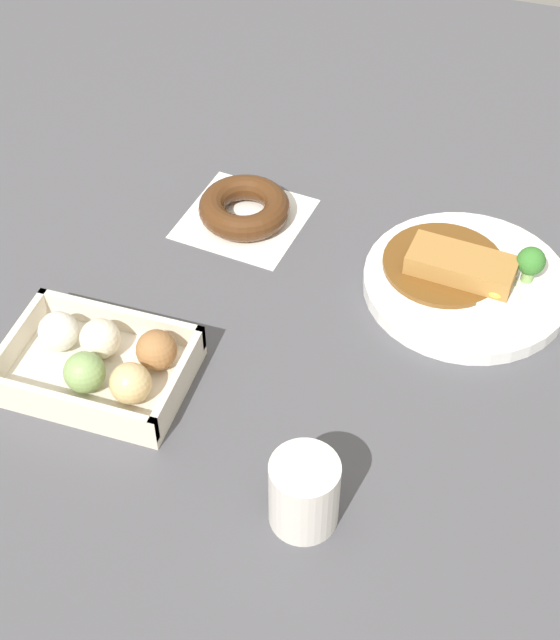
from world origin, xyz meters
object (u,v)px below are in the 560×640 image
(curry_plate, at_px, (466,279))
(chocolate_ring_donut, at_px, (244,209))
(donut_box, at_px, (101,363))
(coffee_mug, at_px, (304,493))

(curry_plate, relative_size, chocolate_ring_donut, 1.47)
(donut_box, xyz_separation_m, coffee_mug, (-0.25, 0.10, 0.02))
(curry_plate, distance_m, donut_box, 0.42)
(donut_box, height_order, chocolate_ring_donut, donut_box)
(donut_box, bearing_deg, coffee_mug, 158.38)
(curry_plate, height_order, coffee_mug, coffee_mug)
(curry_plate, distance_m, coffee_mug, 0.36)
(donut_box, xyz_separation_m, chocolate_ring_donut, (-0.06, -0.29, -0.01))
(curry_plate, xyz_separation_m, donut_box, (0.34, 0.25, 0.01))
(curry_plate, distance_m, chocolate_ring_donut, 0.29)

